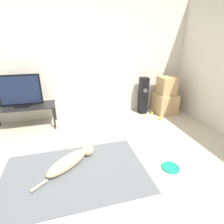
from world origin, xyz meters
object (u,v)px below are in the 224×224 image
at_px(tennis_ball_by_boxes, 160,118).
at_px(tv_stand, 24,108).
at_px(dog, 73,159).
at_px(cardboard_box_upper, 167,86).
at_px(tv, 20,91).
at_px(frisbee, 170,167).
at_px(floor_speaker, 143,96).
at_px(tennis_ball_near_speaker, 152,113).
at_px(cardboard_box_lower, 165,103).

bearing_deg(tennis_ball_by_boxes, tv_stand, 172.09).
relative_size(dog, cardboard_box_upper, 2.08).
distance_m(cardboard_box_upper, tv, 3.17).
relative_size(cardboard_box_upper, tv_stand, 0.34).
distance_m(tv_stand, tv, 0.35).
bearing_deg(frisbee, cardboard_box_upper, 62.00).
height_order(floor_speaker, tennis_ball_near_speaker, floor_speaker).
distance_m(frisbee, cardboard_box_lower, 2.13).
bearing_deg(tennis_ball_by_boxes, cardboard_box_lower, 47.96).
relative_size(dog, tv_stand, 0.71).
xyz_separation_m(cardboard_box_upper, tennis_ball_by_boxes, (-0.32, -0.36, -0.65)).
height_order(dog, floor_speaker, floor_speaker).
bearing_deg(dog, cardboard_box_upper, 32.03).
distance_m(dog, tv_stand, 1.73).
distance_m(cardboard_box_upper, tennis_ball_by_boxes, 0.81).
bearing_deg(tv_stand, cardboard_box_lower, -0.60).
bearing_deg(floor_speaker, frisbee, -103.12).
height_order(tv_stand, tennis_ball_near_speaker, tv_stand).
bearing_deg(cardboard_box_upper, tennis_ball_by_boxes, -131.38).
relative_size(cardboard_box_lower, tv, 0.63).
bearing_deg(dog, floor_speaker, 41.47).
xyz_separation_m(floor_speaker, tv_stand, (-2.64, -0.10, -0.02)).
relative_size(cardboard_box_lower, tv_stand, 0.41).
height_order(frisbee, tv, tv).
relative_size(dog, cardboard_box_lower, 1.74).
bearing_deg(tv_stand, floor_speaker, 2.18).
distance_m(cardboard_box_upper, tennis_ball_near_speaker, 0.73).
bearing_deg(cardboard_box_lower, dog, -148.06).
xyz_separation_m(tv_stand, tennis_ball_by_boxes, (2.85, -0.40, -0.39)).
bearing_deg(frisbee, dog, 162.47).
distance_m(floor_speaker, tv_stand, 2.64).
xyz_separation_m(frisbee, cardboard_box_upper, (0.99, 1.87, 0.67)).
distance_m(tv, tennis_ball_by_boxes, 2.97).
bearing_deg(tennis_ball_near_speaker, floor_speaker, 144.22).
bearing_deg(tv_stand, dog, -60.20).
bearing_deg(frisbee, cardboard_box_lower, 61.83).
height_order(frisbee, cardboard_box_lower, cardboard_box_lower).
bearing_deg(tennis_ball_by_boxes, tennis_ball_near_speaker, 91.04).
distance_m(cardboard_box_lower, tennis_ball_near_speaker, 0.39).
relative_size(floor_speaker, tennis_ball_near_speaker, 13.31).
bearing_deg(cardboard_box_upper, tennis_ball_near_speaker, -177.97).
xyz_separation_m(dog, cardboard_box_lower, (2.32, 1.45, 0.12)).
relative_size(floor_speaker, tv, 1.13).
distance_m(cardboard_box_lower, tv_stand, 3.18).
xyz_separation_m(cardboard_box_lower, tv_stand, (-3.17, 0.03, 0.18)).
height_order(frisbee, tennis_ball_by_boxes, tennis_ball_by_boxes).
xyz_separation_m(tennis_ball_by_boxes, tennis_ball_near_speaker, (-0.01, 0.35, 0.00)).
xyz_separation_m(frisbee, tennis_ball_by_boxes, (0.67, 1.50, 0.02)).
xyz_separation_m(floor_speaker, tennis_ball_by_boxes, (0.21, -0.50, -0.41)).
relative_size(dog, tennis_ball_near_speaker, 12.93).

